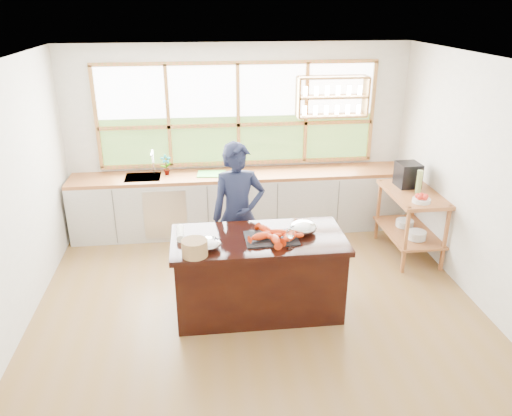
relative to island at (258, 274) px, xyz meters
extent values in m
plane|color=brown|center=(0.00, 0.20, -0.45)|extent=(5.00, 5.00, 0.00)
cube|color=silver|center=(0.00, 2.45, 0.90)|extent=(5.00, 0.02, 2.70)
cube|color=silver|center=(0.00, -2.05, 0.90)|extent=(5.00, 0.02, 2.70)
cube|color=silver|center=(-2.50, 0.20, 0.90)|extent=(0.02, 4.50, 2.70)
cube|color=silver|center=(2.50, 0.20, 0.90)|extent=(0.02, 4.50, 2.70)
cube|color=white|center=(0.00, 0.20, 2.25)|extent=(5.00, 4.50, 0.02)
cube|color=#B56B39|center=(0.00, 2.42, 1.25)|extent=(4.05, 0.06, 1.50)
cube|color=white|center=(0.00, 2.44, 1.59)|extent=(3.98, 0.01, 0.75)
cube|color=#35581F|center=(0.00, 2.44, 0.87)|extent=(3.98, 0.01, 0.70)
cube|color=#B56B39|center=(1.35, 2.31, 1.77)|extent=(1.00, 0.28, 0.03)
cube|color=#B56B39|center=(1.35, 2.31, 1.50)|extent=(1.00, 0.28, 0.03)
cube|color=#B56B39|center=(1.35, 2.31, 1.22)|extent=(1.00, 0.28, 0.03)
cube|color=#B56B39|center=(0.85, 2.31, 1.50)|extent=(0.03, 0.28, 0.55)
cube|color=#B56B39|center=(1.85, 2.31, 1.50)|extent=(0.03, 0.28, 0.55)
cube|color=beige|center=(0.00, 2.14, -0.03)|extent=(4.90, 0.62, 0.85)
cube|color=silver|center=(-1.10, 1.82, -0.02)|extent=(0.60, 0.01, 0.72)
cube|color=#9C582B|center=(0.00, 2.14, 0.42)|extent=(4.90, 0.62, 0.05)
cube|color=silver|center=(-1.40, 2.14, 0.37)|extent=(0.50, 0.42, 0.16)
cube|color=#9C582B|center=(2.45, 0.60, 0.00)|extent=(0.04, 0.04, 0.90)
cube|color=#9C582B|center=(2.45, 1.60, 0.00)|extent=(0.04, 0.04, 0.90)
cube|color=#9C582B|center=(1.93, 0.60, 0.00)|extent=(0.04, 0.04, 0.90)
cube|color=#9C582B|center=(1.93, 1.60, 0.00)|extent=(0.04, 0.04, 0.90)
cube|color=#9C582B|center=(2.19, 1.10, -0.13)|extent=(0.62, 1.10, 0.03)
cube|color=#9C582B|center=(2.19, 1.10, 0.42)|extent=(0.62, 1.10, 0.05)
cylinder|color=silver|center=(2.19, 0.85, -0.07)|extent=(0.24, 0.24, 0.11)
cylinder|color=silver|center=(2.19, 1.25, -0.07)|extent=(0.24, 0.24, 0.09)
cube|color=black|center=(0.00, 0.00, -0.03)|extent=(1.77, 0.82, 0.84)
cube|color=black|center=(0.00, 0.00, 0.42)|extent=(1.85, 0.90, 0.06)
imported|color=#151A34|center=(-0.16, 0.67, 0.42)|extent=(0.68, 0.48, 1.76)
imported|color=slate|center=(-1.07, 2.20, 0.59)|extent=(0.18, 0.15, 0.30)
cube|color=#4FB948|center=(-0.42, 2.14, 0.45)|extent=(0.43, 0.34, 0.01)
cube|color=black|center=(2.19, 1.34, 0.61)|extent=(0.30, 0.32, 0.32)
cylinder|color=#98B45C|center=(2.24, 1.09, 0.60)|extent=(0.10, 0.10, 0.30)
cylinder|color=silver|center=(2.14, 0.75, 0.47)|extent=(0.22, 0.22, 0.05)
sphere|color=red|center=(2.19, 0.75, 0.52)|extent=(0.07, 0.07, 0.07)
sphere|color=red|center=(2.16, 0.80, 0.52)|extent=(0.07, 0.07, 0.07)
sphere|color=red|center=(2.10, 0.78, 0.52)|extent=(0.07, 0.07, 0.07)
sphere|color=red|center=(2.10, 0.72, 0.52)|extent=(0.07, 0.07, 0.07)
sphere|color=red|center=(2.16, 0.70, 0.52)|extent=(0.07, 0.07, 0.07)
cube|color=black|center=(0.13, -0.06, 0.45)|extent=(0.56, 0.41, 0.02)
ellipsoid|color=red|center=(0.01, -0.11, 0.50)|extent=(0.23, 0.15, 0.08)
ellipsoid|color=red|center=(0.21, -0.04, 0.50)|extent=(0.23, 0.14, 0.08)
ellipsoid|color=red|center=(0.31, -0.16, 0.50)|extent=(0.21, 0.21, 0.08)
ellipsoid|color=red|center=(0.08, 0.06, 0.50)|extent=(0.18, 0.23, 0.08)
ellipsoid|color=red|center=(0.15, -0.20, 0.50)|extent=(0.11, 0.22, 0.08)
ellipsoid|color=silver|center=(-0.54, -0.20, 0.50)|extent=(0.26, 0.26, 0.13)
ellipsoid|color=silver|center=(0.50, 0.06, 0.51)|extent=(0.29, 0.29, 0.14)
cylinder|color=white|center=(0.28, -0.30, 0.45)|extent=(0.06, 0.06, 0.01)
cylinder|color=white|center=(0.28, -0.30, 0.52)|extent=(0.01, 0.01, 0.13)
ellipsoid|color=white|center=(0.28, -0.30, 0.62)|extent=(0.08, 0.08, 0.10)
cylinder|color=#9F7146|center=(-0.67, -0.33, 0.53)|extent=(0.26, 0.26, 0.17)
cylinder|color=white|center=(-0.83, 0.12, 0.49)|extent=(0.09, 0.30, 0.08)
camera|label=1|loc=(-0.59, -4.73, 2.78)|focal=35.00mm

